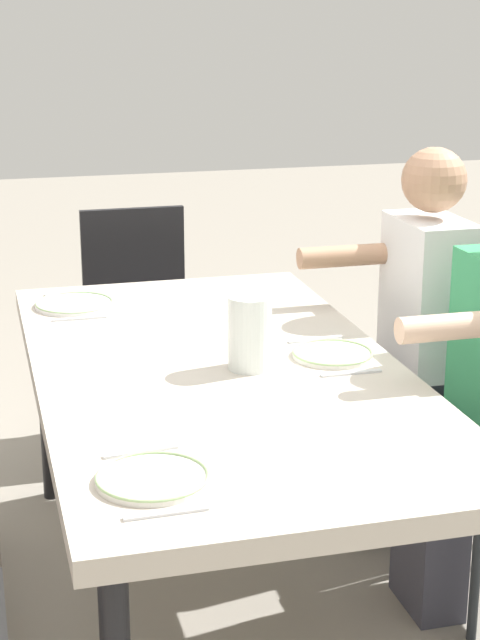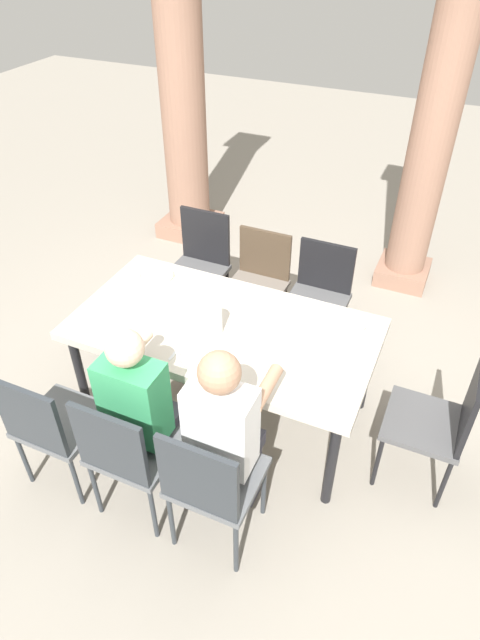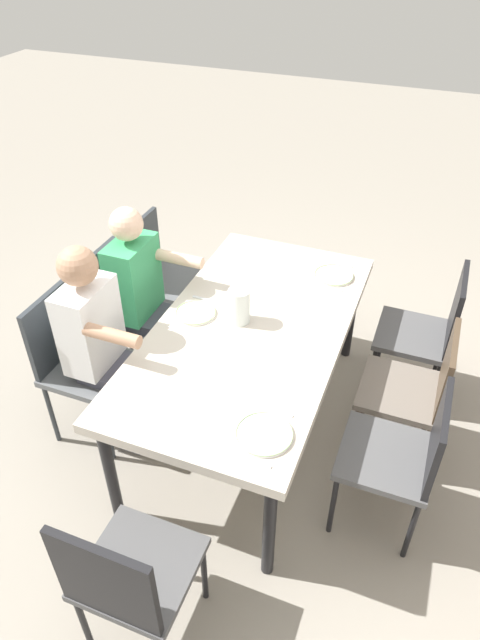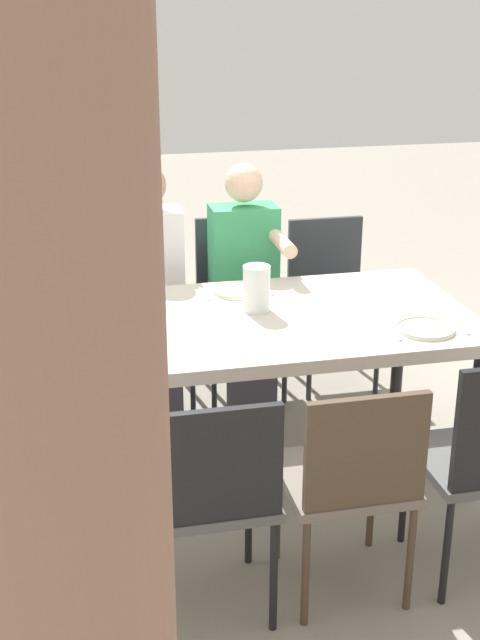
{
  "view_description": "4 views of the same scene",
  "coord_description": "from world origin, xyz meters",
  "views": [
    {
      "loc": [
        -2.61,
        0.62,
        1.71
      ],
      "look_at": [
        0.14,
        -0.1,
        0.84
      ],
      "focal_mm": 58.55,
      "sensor_mm": 36.0,
      "label": 1
    },
    {
      "loc": [
        1.15,
        -2.34,
        2.87
      ],
      "look_at": [
        0.07,
        0.09,
        0.76
      ],
      "focal_mm": 30.37,
      "sensor_mm": 36.0,
      "label": 2
    },
    {
      "loc": [
        2.24,
        0.81,
        2.64
      ],
      "look_at": [
        0.02,
        -0.05,
        0.8
      ],
      "focal_mm": 31.39,
      "sensor_mm": 36.0,
      "label": 3
    },
    {
      "loc": [
        0.79,
        3.33,
        2.07
      ],
      "look_at": [
        0.07,
        0.06,
        0.77
      ],
      "focal_mm": 48.17,
      "sensor_mm": 36.0,
      "label": 4
    }
  ],
  "objects": [
    {
      "name": "fork_0",
      "position": [
        -0.81,
        0.3,
        0.76
      ],
      "size": [
        0.02,
        0.17,
        0.01
      ],
      "primitive_type": "cube",
      "rotation": [
        0.0,
        0.0,
        0.03
      ],
      "color": "silver",
      "rests_on": "dining_table"
    },
    {
      "name": "dining_table",
      "position": [
        0.0,
        0.0,
        0.69
      ],
      "size": [
        1.88,
        0.99,
        0.76
      ],
      "color": "beige",
      "rests_on": "ground"
    },
    {
      "name": "spoon_2",
      "position": [
        0.84,
        0.32,
        0.76
      ],
      "size": [
        0.02,
        0.17,
        0.01
      ],
      "primitive_type": "cube",
      "rotation": [
        0.0,
        0.0,
        -0.04
      ],
      "color": "silver",
      "rests_on": "dining_table"
    },
    {
      "name": "water_pitcher",
      "position": [
        -0.03,
        -0.08,
        0.85
      ],
      "size": [
        0.12,
        0.12,
        0.2
      ],
      "color": "white",
      "rests_on": "dining_table"
    },
    {
      "name": "chair_head_east",
      "position": [
        1.36,
        0.0,
        0.52
      ],
      "size": [
        0.44,
        0.44,
        0.92
      ],
      "color": "#4F4F50",
      "rests_on": "ground"
    },
    {
      "name": "fork_2",
      "position": [
        0.54,
        0.32,
        0.76
      ],
      "size": [
        0.02,
        0.17,
        0.01
      ],
      "primitive_type": "cube",
      "rotation": [
        0.0,
        0.0,
        -0.01
      ],
      "color": "silver",
      "rests_on": "dining_table"
    },
    {
      "name": "fork_1",
      "position": [
        -0.15,
        -0.33,
        0.76
      ],
      "size": [
        0.02,
        0.17,
        0.01
      ],
      "primitive_type": "cube",
      "rotation": [
        0.0,
        0.0,
        -0.01
      ],
      "color": "silver",
      "rests_on": "dining_table"
    },
    {
      "name": "plate_1",
      "position": [
        0.0,
        -0.33,
        0.76
      ],
      "size": [
        0.23,
        0.23,
        0.02
      ],
      "color": "white",
      "rests_on": "dining_table"
    },
    {
      "name": "spoon_1",
      "position": [
        0.15,
        -0.33,
        0.76
      ],
      "size": [
        0.03,
        0.17,
        0.01
      ],
      "primitive_type": "cube",
      "rotation": [
        0.0,
        0.0,
        0.08
      ],
      "color": "silver",
      "rests_on": "dining_table"
    },
    {
      "name": "chair_east_south",
      "position": [
        0.36,
        -0.92,
        0.54
      ],
      "size": [
        0.44,
        0.44,
        0.93
      ],
      "color": "#5B5E61",
      "rests_on": "ground"
    },
    {
      "name": "plate_0",
      "position": [
        -0.66,
        0.3,
        0.76
      ],
      "size": [
        0.24,
        0.24,
        0.02
      ],
      "color": "white",
      "rests_on": "dining_table"
    },
    {
      "name": "plate_2",
      "position": [
        0.69,
        0.32,
        0.76
      ],
      "size": [
        0.25,
        0.25,
        0.02
      ],
      "color": "white",
      "rests_on": "dining_table"
    },
    {
      "name": "diner_woman_green",
      "position": [
        0.36,
        -0.71,
        0.69
      ],
      "size": [
        0.34,
        0.49,
        1.28
      ],
      "color": "#3F3F4C",
      "rests_on": "ground"
    },
    {
      "name": "spoon_0",
      "position": [
        -0.51,
        0.3,
        0.76
      ],
      "size": [
        0.03,
        0.17,
        0.01
      ],
      "primitive_type": "cube",
      "rotation": [
        0.0,
        0.0,
        0.1
      ],
      "color": "silver",
      "rests_on": "dining_table"
    },
    {
      "name": "ground_plane",
      "position": [
        0.0,
        0.0,
        0.0
      ],
      "size": [
        16.0,
        16.0,
        0.0
      ],
      "primitive_type": "plane",
      "color": "gray"
    }
  ]
}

